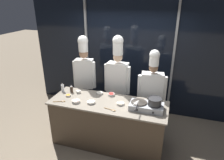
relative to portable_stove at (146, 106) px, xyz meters
name	(u,v)px	position (x,y,z in m)	size (l,w,h in m)	color
ground_plane	(108,142)	(-0.72, 0.03, -0.99)	(24.00, 24.00, 0.00)	#7F705B
window_wall_back	(128,58)	(-0.72, 1.55, 0.36)	(5.02, 0.09, 2.70)	black
demo_counter	(108,123)	(-0.72, 0.03, -0.52)	(2.20, 0.78, 0.93)	#4C3D2D
portable_stove	(146,106)	(0.00, 0.00, 0.00)	(0.58, 0.33, 0.12)	#B2B5BA
frying_pan	(139,101)	(-0.13, 0.00, 0.08)	(0.29, 0.49, 0.04)	#38332D
stock_pot	(155,101)	(0.13, 0.00, 0.12)	(0.26, 0.23, 0.12)	#333335
squeeze_bottle_soy	(71,89)	(-1.57, 0.21, 0.02)	(0.06, 0.06, 0.16)	#332319
squeeze_bottle_clear	(63,87)	(-1.76, 0.18, 0.03)	(0.06, 0.06, 0.19)	white
prep_bowl_carrots	(68,95)	(-1.54, 0.02, -0.04)	(0.10, 0.10, 0.03)	silver
prep_bowl_garlic	(100,93)	(-0.99, 0.30, -0.03)	(0.13, 0.13, 0.04)	silver
prep_bowl_onion	(79,91)	(-1.42, 0.22, -0.03)	(0.10, 0.10, 0.05)	silver
prep_bowl_shrimp	(76,101)	(-1.29, -0.16, -0.03)	(0.16, 0.16, 0.05)	silver
prep_bowl_bell_pepper	(111,94)	(-0.74, 0.31, -0.03)	(0.13, 0.13, 0.05)	silver
prep_bowl_noodles	(91,102)	(-1.01, -0.10, -0.03)	(0.16, 0.16, 0.04)	silver
prep_bowl_ginger	(120,103)	(-0.48, 0.02, -0.03)	(0.14, 0.14, 0.04)	silver
serving_spoon_slotted	(61,101)	(-1.56, -0.21, -0.05)	(0.22, 0.11, 0.02)	olive
serving_spoon_solid	(112,110)	(-0.56, -0.22, -0.05)	(0.23, 0.07, 0.02)	olive
chef_head	(85,72)	(-1.51, 0.74, 0.21)	(0.51, 0.26, 2.00)	#232326
chef_sous	(118,76)	(-0.74, 0.74, 0.19)	(0.57, 0.25, 2.05)	#2D3856
chef_line	(152,88)	(0.00, 0.70, 0.05)	(0.58, 0.28, 1.83)	#4C4C51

